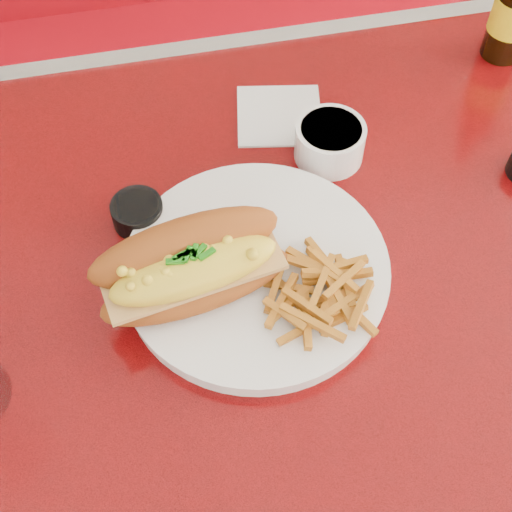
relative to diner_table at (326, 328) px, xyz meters
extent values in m
plane|color=silver|center=(0.00, 0.00, -0.61)|extent=(8.00, 8.00, 0.00)
cube|color=red|center=(0.00, 0.00, 0.14)|extent=(1.20, 0.80, 0.04)
cube|color=white|center=(0.00, 0.40, 0.14)|extent=(1.22, 0.03, 0.04)
cylinder|color=white|center=(0.00, 0.00, -0.24)|extent=(0.09, 0.09, 0.72)
cylinder|color=white|center=(0.00, 0.00, -0.59)|extent=(0.52, 0.52, 0.03)
cube|color=#A70B17|center=(0.00, 0.78, -0.38)|extent=(1.20, 0.50, 0.45)
cylinder|color=white|center=(-0.10, 0.00, 0.17)|extent=(0.34, 0.34, 0.02)
cylinder|color=white|center=(-0.10, 0.00, 0.18)|extent=(0.35, 0.35, 0.00)
ellipsoid|color=#A14F1A|center=(-0.17, -0.02, 0.20)|extent=(0.22, 0.10, 0.04)
cube|color=tan|center=(-0.17, -0.02, 0.22)|extent=(0.20, 0.08, 0.01)
ellipsoid|color=yellow|center=(-0.17, -0.02, 0.23)|extent=(0.19, 0.09, 0.04)
ellipsoid|color=#A14F1A|center=(-0.17, 0.01, 0.23)|extent=(0.22, 0.11, 0.08)
cube|color=silver|center=(-0.09, 0.00, 0.18)|extent=(0.05, 0.11, 0.00)
cube|color=silver|center=(-0.11, 0.06, 0.18)|extent=(0.02, 0.03, 0.00)
cylinder|color=white|center=(0.03, 0.16, 0.19)|extent=(0.11, 0.11, 0.05)
cylinder|color=black|center=(0.03, 0.16, 0.21)|extent=(0.10, 0.10, 0.01)
cylinder|color=black|center=(-0.22, 0.11, 0.18)|extent=(0.08, 0.08, 0.03)
cylinder|color=#E18451|center=(-0.22, 0.11, 0.19)|extent=(0.07, 0.07, 0.01)
cube|color=white|center=(-0.01, 0.24, 0.16)|extent=(0.13, 0.13, 0.00)
camera|label=1|loc=(-0.19, -0.43, 0.84)|focal=50.00mm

